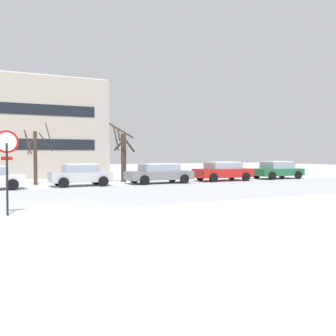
% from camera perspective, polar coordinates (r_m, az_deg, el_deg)
% --- Properties ---
extents(ground_plane, '(120.00, 120.00, 0.00)m').
position_cam_1_polar(ground_plane, '(15.70, -17.25, -5.57)').
color(ground_plane, white).
extents(road_surface, '(80.00, 9.77, 0.00)m').
position_cam_1_polar(road_surface, '(19.51, -19.19, -4.11)').
color(road_surface, silver).
rests_on(road_surface, ground).
extents(stop_sign, '(0.76, 0.10, 2.83)m').
position_cam_1_polar(stop_sign, '(14.19, -22.08, 1.63)').
color(stop_sign, black).
rests_on(stop_sign, ground).
extents(parked_car_silver, '(3.83, 2.03, 1.42)m').
position_cam_1_polar(parked_car_silver, '(25.93, -12.42, -0.95)').
color(parked_car_silver, silver).
rests_on(parked_car_silver, ground).
extents(parked_car_gray, '(4.62, 2.17, 1.39)m').
position_cam_1_polar(parked_car_gray, '(27.66, -1.28, -0.74)').
color(parked_car_gray, slate).
rests_on(parked_car_gray, ground).
extents(parked_car_red, '(4.49, 2.18, 1.45)m').
position_cam_1_polar(parked_car_red, '(30.58, 7.87, -0.44)').
color(parked_car_red, red).
rests_on(parked_car_red, ground).
extents(parked_car_green, '(4.23, 2.22, 1.45)m').
position_cam_1_polar(parked_car_green, '(34.07, 15.37, -0.25)').
color(parked_car_green, '#1E6038').
rests_on(parked_car_green, ground).
extents(tree_far_mid, '(1.84, 1.78, 4.06)m').
position_cam_1_polar(tree_far_mid, '(27.74, -18.45, 1.79)').
color(tree_far_mid, '#423326').
rests_on(tree_far_mid, ground).
extents(tree_far_left, '(2.10, 1.98, 4.27)m').
position_cam_1_polar(tree_far_left, '(29.22, -6.44, 2.03)').
color(tree_far_left, '#423326').
rests_on(tree_far_left, ground).
extents(building_far_left, '(13.78, 8.49, 8.59)m').
position_cam_1_polar(building_far_left, '(38.28, -20.28, 5.26)').
color(building_far_left, '#B2A899').
rests_on(building_far_left, ground).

